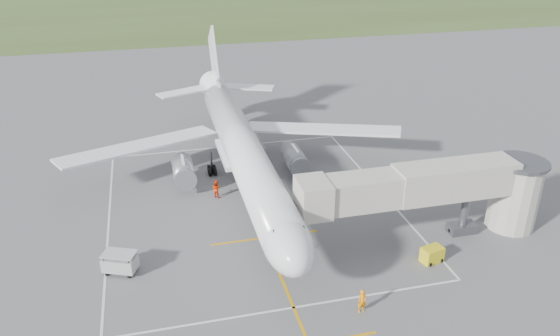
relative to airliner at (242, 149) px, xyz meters
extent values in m
plane|color=#59595B|center=(0.00, -0.75, -4.39)|extent=(700.00, 700.00, 0.00)
cube|color=#3C4F22|center=(0.00, 129.25, -4.38)|extent=(700.00, 120.00, 0.02)
cube|color=#C88B0B|center=(0.00, -5.75, -4.38)|extent=(0.25, 60.00, 0.01)
cube|color=#C88B0B|center=(0.00, -10.75, -4.38)|extent=(10.00, 0.25, 0.01)
cube|color=silver|center=(0.00, 11.25, -4.38)|extent=(28.00, 0.20, 0.01)
cube|color=silver|center=(0.00, -20.75, -4.38)|extent=(28.00, 0.20, 0.01)
cube|color=silver|center=(-14.00, -4.75, -4.38)|extent=(0.20, 32.00, 0.01)
cube|color=silver|center=(14.00, -4.75, -4.38)|extent=(0.20, 32.00, 0.01)
cylinder|color=white|center=(0.00, -0.75, 0.11)|extent=(3.80, 36.00, 3.80)
ellipsoid|color=white|center=(0.00, -18.75, 0.11)|extent=(3.80, 7.22, 3.80)
cube|color=black|center=(0.00, -19.65, 1.16)|extent=(2.40, 1.60, 0.99)
cone|color=white|center=(0.00, 19.75, 0.51)|extent=(3.80, 6.00, 3.80)
cube|color=white|center=(10.50, 5.25, -0.74)|extent=(17.93, 11.24, 1.23)
cube|color=white|center=(-10.50, 5.25, -0.74)|extent=(17.93, 11.24, 1.23)
cube|color=white|center=(0.00, 2.25, -1.44)|extent=(4.20, 8.00, 0.50)
cube|color=white|center=(0.00, 20.45, 4.81)|extent=(0.30, 7.89, 8.65)
cube|color=white|center=(0.00, 18.25, 1.81)|extent=(0.35, 5.00, 1.20)
cube|color=white|center=(4.20, 19.45, 0.71)|extent=(7.85, 5.03, 0.20)
cube|color=white|center=(-4.20, 19.45, 0.71)|extent=(7.85, 5.03, 0.20)
cylinder|color=gray|center=(6.20, 1.75, -2.49)|extent=(2.30, 4.20, 2.30)
cube|color=white|center=(6.20, 1.45, -1.69)|extent=(0.25, 2.40, 1.20)
cylinder|color=gray|center=(-6.20, 1.75, -2.49)|extent=(2.30, 4.20, 2.30)
cube|color=white|center=(-6.20, 1.45, -1.69)|extent=(0.25, 2.40, 1.20)
cylinder|color=black|center=(0.00, -15.25, -3.09)|extent=(0.18, 0.18, 2.60)
cylinder|color=black|center=(-0.11, -15.25, -3.99)|extent=(0.28, 0.80, 0.80)
cylinder|color=black|center=(0.11, -15.25, -3.99)|extent=(0.28, 0.80, 0.80)
cylinder|color=black|center=(2.90, 3.75, -2.99)|extent=(0.22, 0.22, 2.80)
cylinder|color=black|center=(2.62, 3.40, -3.91)|extent=(0.32, 0.96, 0.96)
cylinder|color=black|center=(3.18, 3.40, -3.91)|extent=(0.32, 0.96, 0.96)
cylinder|color=black|center=(2.62, 4.10, -3.91)|extent=(0.32, 0.96, 0.96)
cylinder|color=black|center=(3.18, 4.10, -3.91)|extent=(0.32, 0.96, 0.96)
cylinder|color=black|center=(-2.90, 3.75, -2.99)|extent=(0.22, 0.22, 2.80)
cylinder|color=black|center=(-3.18, 3.40, -3.91)|extent=(0.32, 0.96, 0.96)
cylinder|color=black|center=(-2.62, 3.40, -3.91)|extent=(0.32, 0.96, 0.96)
cylinder|color=black|center=(-3.18, 4.10, -3.91)|extent=(0.32, 0.96, 0.96)
cylinder|color=black|center=(-2.62, 4.10, -3.91)|extent=(0.32, 0.96, 0.96)
cube|color=#B0AA9F|center=(7.74, -14.25, 1.21)|extent=(11.09, 2.90, 2.80)
cube|color=#B0AA9F|center=(16.46, -14.25, 1.31)|extent=(11.09, 3.10, 3.00)
cube|color=#B0AA9F|center=(3.40, -14.25, 1.21)|extent=(2.60, 3.40, 3.00)
cylinder|color=#4E5055|center=(18.00, -14.25, -2.29)|extent=(0.70, 0.70, 4.20)
cube|color=#4E5055|center=(18.00, -14.25, -3.94)|extent=(2.60, 1.40, 0.90)
cylinder|color=#B0AA9F|center=(23.00, -14.25, -1.19)|extent=(4.40, 4.40, 6.40)
cylinder|color=#4E5055|center=(23.00, -14.25, 2.21)|extent=(5.00, 5.00, 0.30)
cylinder|color=black|center=(17.00, -14.25, -4.04)|extent=(0.70, 0.30, 0.70)
cylinder|color=black|center=(19.00, -14.25, -4.04)|extent=(0.70, 0.30, 0.70)
cube|color=gold|center=(13.02, -17.78, -3.72)|extent=(2.02, 1.56, 1.35)
cylinder|color=black|center=(12.52, -18.41, -4.19)|extent=(0.27, 0.43, 0.40)
cylinder|color=black|center=(13.75, -18.12, -4.19)|extent=(0.27, 0.43, 0.40)
cube|color=#AFAFAF|center=(-12.71, -12.96, -3.48)|extent=(3.10, 2.53, 1.18)
cube|color=#AFAFAF|center=(-12.71, -12.96, -2.57)|extent=(3.10, 2.53, 0.09)
cylinder|color=black|center=(-13.95, -13.14, -3.27)|extent=(0.09, 0.09, 1.40)
cylinder|color=black|center=(-11.97, -13.98, -3.27)|extent=(0.09, 0.09, 1.40)
cylinder|color=black|center=(-13.44, -11.95, -3.27)|extent=(0.09, 0.09, 1.40)
cylinder|color=black|center=(-11.47, -12.79, -3.27)|extent=(0.09, 0.09, 1.40)
cylinder|color=black|center=(-13.83, -13.13, -4.18)|extent=(0.35, 0.47, 0.43)
cylinder|color=black|center=(-12.05, -13.88, -4.18)|extent=(0.35, 0.47, 0.43)
cylinder|color=black|center=(-13.37, -12.04, -4.18)|extent=(0.35, 0.47, 0.43)
cylinder|color=black|center=(-11.59, -12.80, -4.18)|extent=(0.35, 0.47, 0.43)
imported|color=orange|center=(4.81, -22.40, -3.43)|extent=(0.73, 0.52, 1.92)
imported|color=red|center=(-3.16, -1.80, -3.43)|extent=(1.17, 1.18, 1.93)
camera|label=1|loc=(-8.95, -52.24, 22.82)|focal=35.00mm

